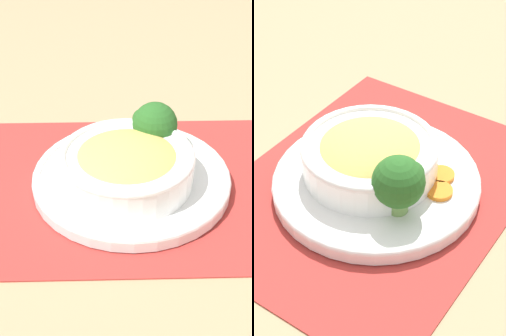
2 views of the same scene
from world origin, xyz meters
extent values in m
plane|color=tan|center=(0.00, 0.00, 0.00)|extent=(4.00, 4.00, 0.00)
cube|color=#B2332D|center=(0.00, 0.00, 0.00)|extent=(0.48, 0.37, 0.00)
cylinder|color=white|center=(0.00, 0.00, 0.01)|extent=(0.29, 0.29, 0.02)
torus|color=white|center=(0.00, 0.00, 0.02)|extent=(0.29, 0.29, 0.01)
cylinder|color=white|center=(-0.01, -0.02, 0.04)|extent=(0.19, 0.19, 0.04)
torus|color=white|center=(-0.01, -0.02, 0.06)|extent=(0.19, 0.19, 0.01)
ellipsoid|color=#E0B75B|center=(-0.01, -0.02, 0.05)|extent=(0.16, 0.16, 0.05)
cylinder|color=#759E51|center=(0.04, 0.06, 0.03)|extent=(0.03, 0.03, 0.02)
sphere|color=#286023|center=(0.04, 0.06, 0.07)|extent=(0.07, 0.07, 0.07)
sphere|color=#286023|center=(0.02, 0.07, 0.07)|extent=(0.03, 0.03, 0.03)
sphere|color=#286023|center=(0.05, 0.05, 0.07)|extent=(0.03, 0.03, 0.03)
cylinder|color=orange|center=(-0.02, 0.09, 0.02)|extent=(0.04, 0.04, 0.01)
cylinder|color=orange|center=(-0.05, 0.07, 0.02)|extent=(0.04, 0.04, 0.01)
camera|label=1|loc=(-0.02, -0.55, 0.43)|focal=50.00mm
camera|label=2|loc=(0.48, 0.34, 0.53)|focal=60.00mm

